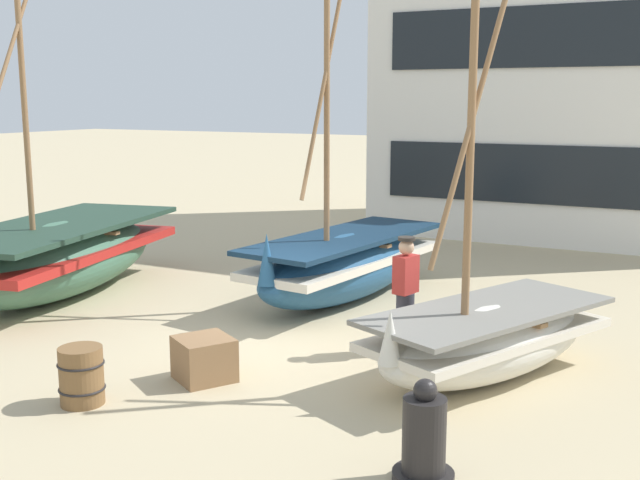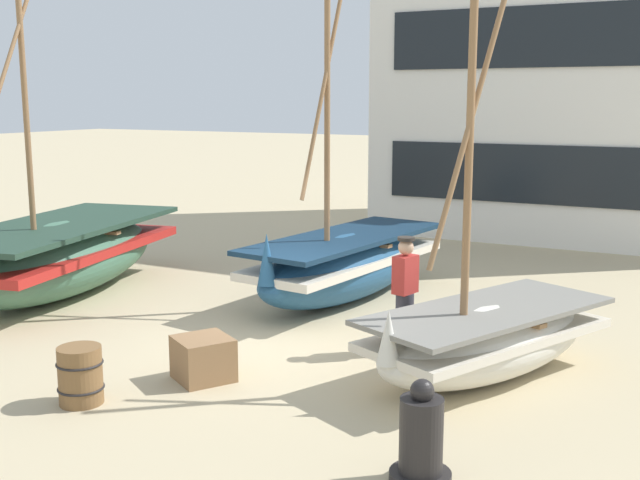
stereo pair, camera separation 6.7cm
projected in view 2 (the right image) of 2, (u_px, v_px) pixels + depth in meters
name	position (u px, v px, depth m)	size (l,w,h in m)	color
ground_plane	(289.00, 343.00, 11.62)	(120.00, 120.00, 0.00)	tan
fishing_boat_near_left	(485.00, 338.00, 10.11)	(2.79, 3.90, 5.06)	silver
fishing_boat_centre_large	(58.00, 255.00, 14.36)	(3.24, 5.75, 6.91)	#427056
fishing_boat_far_right	(345.00, 264.00, 14.03)	(2.16, 4.81, 6.25)	#23517A
fisherman_by_hull	(405.00, 296.00, 11.03)	(0.30, 0.40, 1.68)	#33333D
capstan_winch	(421.00, 441.00, 7.35)	(0.60, 0.60, 1.02)	black
wooden_barrel	(80.00, 375.00, 9.27)	(0.56, 0.56, 0.70)	brown
cargo_crate	(203.00, 359.00, 10.07)	(0.67, 0.67, 0.56)	olive
harbor_building_main	(568.00, 44.00, 20.69)	(9.29, 6.04, 9.99)	white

